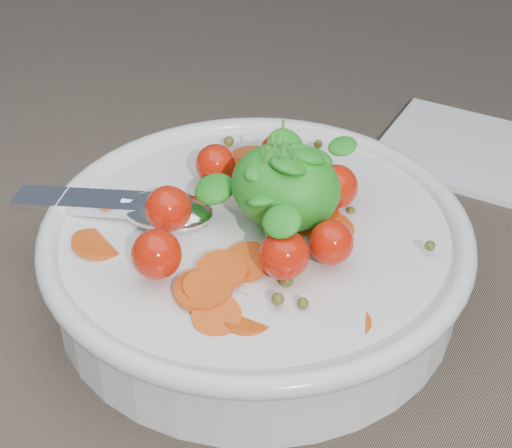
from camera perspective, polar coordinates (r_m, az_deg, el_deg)
The scene contains 3 objects.
ground at distance 0.57m, azimuth 0.65°, elevation -2.91°, with size 6.00×6.00×0.00m, color #736252.
bowl at distance 0.53m, azimuth 0.00°, elevation -1.99°, with size 0.31×0.29×0.12m.
napkin at distance 0.72m, azimuth 15.27°, elevation 5.15°, with size 0.15×0.13×0.01m, color white.
Camera 1 is at (0.22, -0.38, 0.37)m, focal length 55.00 mm.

